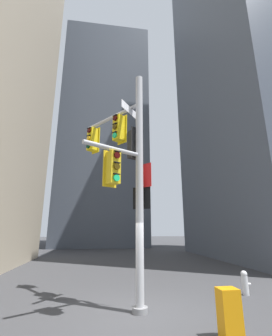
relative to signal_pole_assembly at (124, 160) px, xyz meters
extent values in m
plane|color=#38383A|center=(0.47, -0.37, -4.63)|extent=(120.00, 120.00, 0.00)
cube|color=#4C5460|center=(15.07, 9.81, 12.76)|extent=(13.93, 13.93, 34.79)
cube|color=#4C5460|center=(-0.80, 26.67, 11.53)|extent=(12.17, 12.17, 32.33)
cylinder|color=#B2B2B5|center=(0.47, -0.37, -0.76)|extent=(0.25, 0.25, 7.73)
cylinder|color=gray|center=(0.47, -0.37, -4.55)|extent=(0.45, 0.45, 0.16)
cylinder|color=#B2B2B5|center=(-0.48, 0.82, 2.00)|extent=(2.00, 2.45, 0.14)
cylinder|color=#B2B2B5|center=(-0.42, -0.88, 0.08)|extent=(1.85, 1.14, 0.14)
cube|color=yellow|center=(-0.05, 0.58, 1.40)|extent=(0.32, 0.39, 1.14)
cube|color=yellow|center=(-0.19, 0.46, 1.40)|extent=(0.48, 0.48, 1.00)
cylinder|color=#360605|center=(-0.35, 0.34, 1.75)|extent=(0.17, 0.19, 0.20)
cube|color=black|center=(-0.35, 0.33, 1.87)|extent=(0.19, 0.22, 0.02)
cylinder|color=#3C2C06|center=(-0.35, 0.34, 1.40)|extent=(0.17, 0.19, 0.20)
cube|color=black|center=(-0.35, 0.33, 1.52)|extent=(0.19, 0.22, 0.02)
cylinder|color=#19C672|center=(-0.35, 0.34, 1.05)|extent=(0.17, 0.19, 0.20)
cube|color=black|center=(-0.35, 0.33, 1.17)|extent=(0.19, 0.22, 0.02)
cube|color=yellow|center=(-1.09, 1.88, 1.40)|extent=(0.32, 0.39, 1.14)
cube|color=yellow|center=(-1.24, 1.77, 1.40)|extent=(0.48, 0.48, 1.00)
cylinder|color=#360605|center=(-1.39, 1.64, 1.75)|extent=(0.17, 0.19, 0.20)
cube|color=black|center=(-1.40, 1.64, 1.87)|extent=(0.19, 0.22, 0.02)
cylinder|color=yellow|center=(-1.39, 1.64, 1.40)|extent=(0.17, 0.19, 0.20)
cube|color=black|center=(-1.40, 1.64, 1.52)|extent=(0.19, 0.22, 0.02)
cylinder|color=#06311C|center=(-1.39, 1.64, 1.05)|extent=(0.17, 0.19, 0.20)
cube|color=black|center=(-1.40, 1.64, 1.17)|extent=(0.19, 0.22, 0.02)
cube|color=gold|center=(-0.52, -0.71, -0.52)|extent=(0.43, 0.27, 1.14)
cube|color=gold|center=(-0.42, -0.88, -0.52)|extent=(0.46, 0.46, 1.00)
cylinder|color=#360605|center=(-0.32, -1.05, -0.17)|extent=(0.20, 0.15, 0.20)
cube|color=black|center=(-0.32, -1.06, -0.05)|extent=(0.23, 0.17, 0.02)
cylinder|color=#3C2C06|center=(-0.32, -1.05, -0.52)|extent=(0.20, 0.15, 0.20)
cube|color=black|center=(-0.32, -1.06, -0.40)|extent=(0.23, 0.17, 0.02)
cylinder|color=#19C672|center=(-0.32, -1.05, -0.87)|extent=(0.20, 0.15, 0.20)
cube|color=black|center=(-0.32, -1.06, -0.75)|extent=(0.23, 0.17, 0.02)
cube|color=black|center=(0.41, -0.25, 0.56)|extent=(0.44, 0.25, 1.14)
cube|color=black|center=(0.32, -0.08, 0.56)|extent=(0.46, 0.46, 1.00)
cylinder|color=red|center=(0.23, 0.10, 0.91)|extent=(0.21, 0.14, 0.20)
cube|color=black|center=(0.23, 0.11, 1.03)|extent=(0.23, 0.16, 0.02)
cylinder|color=#3C2C06|center=(0.23, 0.10, 0.56)|extent=(0.21, 0.14, 0.20)
cube|color=black|center=(0.23, 0.11, 0.68)|extent=(0.23, 0.16, 0.02)
cylinder|color=#06311C|center=(0.23, 0.10, 0.21)|extent=(0.21, 0.14, 0.20)
cube|color=black|center=(0.23, 0.11, 0.33)|extent=(0.23, 0.16, 0.02)
cube|color=white|center=(0.19, -0.16, 1.83)|extent=(0.76, 1.05, 0.28)
cube|color=#19479E|center=(0.19, -0.16, 1.83)|extent=(0.73, 1.01, 0.24)
cube|color=red|center=(0.64, -0.23, -0.59)|extent=(0.40, 0.52, 0.80)
cube|color=white|center=(0.64, -0.23, -0.59)|extent=(0.38, 0.48, 0.76)
cube|color=black|center=(0.57, -0.17, -1.33)|extent=(0.54, 0.29, 0.72)
cube|color=white|center=(0.57, -0.17, -1.33)|extent=(0.50, 0.27, 0.68)
cylinder|color=silver|center=(4.56, 0.86, -4.31)|extent=(0.22, 0.22, 0.64)
sphere|color=silver|center=(4.56, 0.86, -3.93)|extent=(0.23, 0.23, 0.23)
cylinder|color=silver|center=(4.72, 0.86, -4.28)|extent=(0.10, 0.09, 0.09)
cube|color=orange|center=(2.16, -2.26, -4.12)|extent=(0.44, 0.36, 1.03)
cube|color=black|center=(2.39, -2.26, -3.91)|extent=(0.01, 0.29, 0.37)
camera|label=1|loc=(-0.69, -7.55, -2.29)|focal=24.26mm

